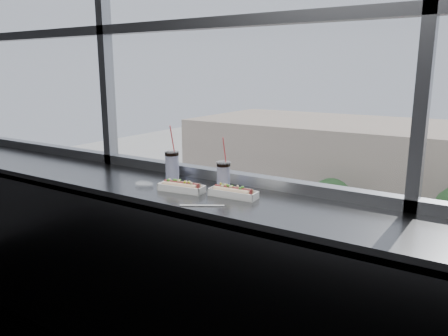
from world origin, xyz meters
The scene contains 16 objects.
wall_back_lower centered at (0.00, 1.50, 0.55)m, with size 6.00×6.00×0.00m, color black.
counter centered at (0.00, 1.23, 1.07)m, with size 6.00×0.55×0.06m, color slate.
counter_fascia centered at (0.00, 0.97, 0.55)m, with size 6.00×0.04×1.04m, color slate.
hotdog_tray_left centered at (-0.11, 1.17, 1.13)m, with size 0.27×0.12×0.06m.
hotdog_tray_right centered at (0.18, 1.24, 1.13)m, with size 0.27×0.10×0.06m.
soda_cup_left centered at (-0.33, 1.37, 1.20)m, with size 0.09×0.09×0.33m.
soda_cup_right centered at (0.05, 1.34, 1.19)m, with size 0.08×0.08×0.29m.
loose_straw centered at (0.14, 1.02, 1.10)m, with size 0.01×0.01×0.22m, color white.
wrapper centered at (-0.36, 1.15, 1.11)m, with size 0.11×0.08×0.03m, color silver.
street_asphalt centered at (0.00, 21.50, -10.97)m, with size 80.00×10.00×0.06m, color black.
car_far_a centered at (-11.87, 25.50, -9.83)m, with size 6.69×2.79×2.23m, color black.
car_near_a centered at (-14.09, 17.50, -9.98)m, with size 5.77×2.40×1.92m, color silver.
car_near_b centered at (-5.95, 17.50, -9.85)m, with size 6.53×2.72×2.18m, color black.
pedestrian_a centered at (-6.47, 29.17, -10.03)m, with size 0.82×0.62×1.85m, color #66605B.
pedestrian_b centered at (-1.20, 29.16, -9.98)m, with size 0.87×0.65×1.96m, color #66605B.
tree_left centered at (-8.78, 29.50, -7.63)m, with size 3.18×3.18×4.97m.
Camera 1 is at (1.32, -0.62, 1.75)m, focal length 35.00 mm.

